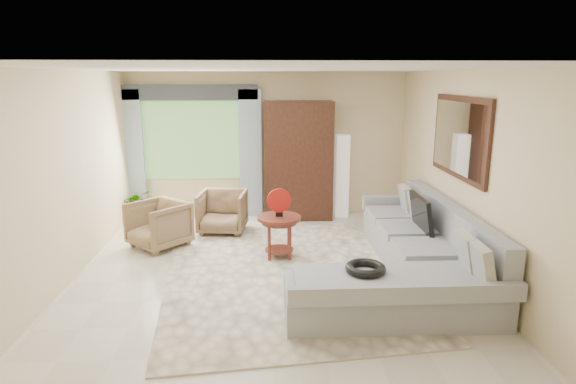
{
  "coord_description": "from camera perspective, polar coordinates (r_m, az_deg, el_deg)",
  "views": [
    {
      "loc": [
        -0.05,
        -5.73,
        2.51
      ],
      "look_at": [
        0.25,
        0.35,
        1.05
      ],
      "focal_mm": 30.0,
      "sensor_mm": 36.0,
      "label": 1
    }
  ],
  "objects": [
    {
      "name": "ground",
      "position": [
        6.25,
        -2.16,
        -10.18
      ],
      "size": [
        6.0,
        6.0,
        0.0
      ],
      "primitive_type": "plane",
      "color": "silver",
      "rests_on": "ground"
    },
    {
      "name": "area_rug",
      "position": [
        6.33,
        -0.44,
        -9.77
      ],
      "size": [
        3.41,
        4.3,
        0.02
      ],
      "primitive_type": "cube",
      "rotation": [
        0.0,
        0.0,
        0.11
      ],
      "color": "#F3E3C0",
      "rests_on": "ground"
    },
    {
      "name": "sectional_sofa",
      "position": [
        6.26,
        14.56,
        -7.82
      ],
      "size": [
        2.3,
        3.46,
        0.9
      ],
      "color": "#95979C",
      "rests_on": "ground"
    },
    {
      "name": "tv_screen",
      "position": [
        6.72,
        15.51,
        -2.46
      ],
      "size": [
        0.14,
        0.74,
        0.48
      ],
      "primitive_type": "cube",
      "rotation": [
        0.0,
        -0.17,
        0.0
      ],
      "color": "black",
      "rests_on": "sectional_sofa"
    },
    {
      "name": "garden_hose",
      "position": [
        5.2,
        9.17,
        -8.91
      ],
      "size": [
        0.43,
        0.43,
        0.09
      ],
      "primitive_type": "torus",
      "color": "black",
      "rests_on": "sectional_sofa"
    },
    {
      "name": "coffee_table",
      "position": [
        6.81,
        -1.05,
        -5.26
      ],
      "size": [
        0.61,
        0.61,
        0.61
      ],
      "rotation": [
        0.0,
        0.0,
        0.19
      ],
      "color": "#552016",
      "rests_on": "ground"
    },
    {
      "name": "red_disc",
      "position": [
        6.66,
        -1.06,
        -1.01
      ],
      "size": [
        0.34,
        0.05,
        0.34
      ],
      "primitive_type": "cylinder",
      "rotation": [
        1.57,
        0.0,
        0.08
      ],
      "color": "#A21610",
      "rests_on": "coffee_table"
    },
    {
      "name": "armchair_left",
      "position": [
        7.49,
        -15.1,
        -3.75
      ],
      "size": [
        1.07,
        1.07,
        0.7
      ],
      "primitive_type": "imported",
      "rotation": [
        0.0,
        0.0,
        -0.76
      ],
      "color": "#8E704D",
      "rests_on": "ground"
    },
    {
      "name": "armchair_right",
      "position": [
        7.99,
        -7.76,
        -2.35
      ],
      "size": [
        0.82,
        0.84,
        0.69
      ],
      "primitive_type": "imported",
      "rotation": [
        0.0,
        0.0,
        -0.12
      ],
      "color": "#876649",
      "rests_on": "ground"
    },
    {
      "name": "potted_plant",
      "position": [
        8.96,
        -17.4,
        -1.49
      ],
      "size": [
        0.61,
        0.56,
        0.57
      ],
      "primitive_type": "imported",
      "rotation": [
        0.0,
        0.0,
        0.24
      ],
      "color": "#999999",
      "rests_on": "ground"
    },
    {
      "name": "armoire",
      "position": [
        8.59,
        1.21,
        3.72
      ],
      "size": [
        1.2,
        0.55,
        2.1
      ],
      "primitive_type": "cube",
      "color": "black",
      "rests_on": "ground"
    },
    {
      "name": "floor_lamp",
      "position": [
        8.8,
        6.38,
        1.88
      ],
      "size": [
        0.24,
        0.24,
        1.5
      ],
      "primitive_type": "cube",
      "color": "silver",
      "rests_on": "ground"
    },
    {
      "name": "window",
      "position": [
        8.86,
        -11.31,
        6.05
      ],
      "size": [
        1.8,
        0.04,
        1.4
      ],
      "primitive_type": "cube",
      "color": "#669E59",
      "rests_on": "wall_back"
    },
    {
      "name": "curtain_left",
      "position": [
        9.02,
        -17.95,
        4.18
      ],
      "size": [
        0.4,
        0.08,
        2.3
      ],
      "primitive_type": "cube",
      "color": "#9EB7CC",
      "rests_on": "ground"
    },
    {
      "name": "curtain_right",
      "position": [
        8.72,
        -4.46,
        4.49
      ],
      "size": [
        0.4,
        0.08,
        2.3
      ],
      "primitive_type": "cube",
      "color": "#9EB7CC",
      "rests_on": "ground"
    },
    {
      "name": "valance",
      "position": [
        8.73,
        -11.64,
        11.53
      ],
      "size": [
        2.4,
        0.12,
        0.26
      ],
      "primitive_type": "cube",
      "color": "#1E232D",
      "rests_on": "wall_back"
    },
    {
      "name": "wall_mirror",
      "position": [
        6.62,
        19.62,
        6.13
      ],
      "size": [
        0.05,
        1.7,
        1.05
      ],
      "color": "black",
      "rests_on": "wall_right"
    }
  ]
}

